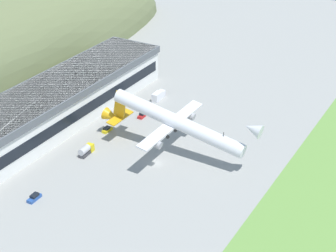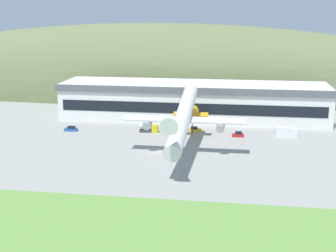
{
  "view_description": "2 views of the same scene",
  "coord_description": "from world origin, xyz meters",
  "views": [
    {
      "loc": [
        -120.86,
        -74.36,
        89.28
      ],
      "look_at": [
        4.12,
        -1.61,
        11.19
      ],
      "focal_mm": 60.0,
      "sensor_mm": 36.0,
      "label": 1
    },
    {
      "loc": [
        22.25,
        -126.04,
        39.51
      ],
      "look_at": [
        4.21,
        -5.21,
        9.0
      ],
      "focal_mm": 50.0,
      "sensor_mm": 36.0,
      "label": 2
    }
  ],
  "objects": [
    {
      "name": "hill_backdrop",
      "position": [
        -15.82,
        87.78,
        0.0
      ],
      "size": [
        310.25,
        52.2,
        67.43
      ],
      "primitive_type": "ellipsoid",
      "color": "#667047",
      "rests_on": "ground_plane"
    },
    {
      "name": "service_car_0",
      "position": [
        8.8,
        24.29,
        0.68
      ],
      "size": [
        4.04,
        1.68,
        1.64
      ],
      "color": "gold",
      "rests_on": "ground_plane"
    },
    {
      "name": "traffic_cone_0",
      "position": [
        25.21,
        14.59,
        0.28
      ],
      "size": [
        0.52,
        0.52,
        0.58
      ],
      "color": "orange",
      "rests_on": "ground_plane"
    },
    {
      "name": "box_truck",
      "position": [
        -6.28,
        21.33,
        1.42
      ],
      "size": [
        6.24,
        2.62,
        3.01
      ],
      "color": "gold",
      "rests_on": "ground_plane"
    },
    {
      "name": "terminal_building",
      "position": [
        6.49,
        42.78,
        7.61
      ],
      "size": [
        97.7,
        21.98,
        13.46
      ],
      "color": "white",
      "rests_on": "ground_plane"
    },
    {
      "name": "fuel_truck",
      "position": [
        38.22,
        22.29,
        1.44
      ],
      "size": [
        7.14,
        2.64,
        3.03
      ],
      "color": "silver",
      "rests_on": "ground_plane"
    },
    {
      "name": "cargo_airplane",
      "position": [
        7.97,
        -1.7,
        10.71
      ],
      "size": [
        34.06,
        53.68,
        13.58
      ],
      "color": "silver"
    },
    {
      "name": "ground_plane",
      "position": [
        0.0,
        0.0,
        0.0
      ],
      "size": [
        401.88,
        401.88,
        0.0
      ],
      "primitive_type": "plane",
      "color": "gray"
    },
    {
      "name": "service_car_2",
      "position": [
        23.14,
        19.8,
        0.68
      ],
      "size": [
        3.84,
        1.92,
        1.66
      ],
      "color": "#B21E1E",
      "rests_on": "ground_plane"
    },
    {
      "name": "grass_strip_foreground",
      "position": [
        0.0,
        -48.76,
        0.04
      ],
      "size": [
        361.7,
        29.67,
        0.08
      ],
      "primitive_type": "cube",
      "color": "#669342",
      "rests_on": "ground_plane"
    },
    {
      "name": "service_car_1",
      "position": [
        -32.18,
        18.91,
        0.67
      ],
      "size": [
        4.41,
        1.89,
        1.63
      ],
      "color": "#264C99",
      "rests_on": "ground_plane"
    }
  ]
}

